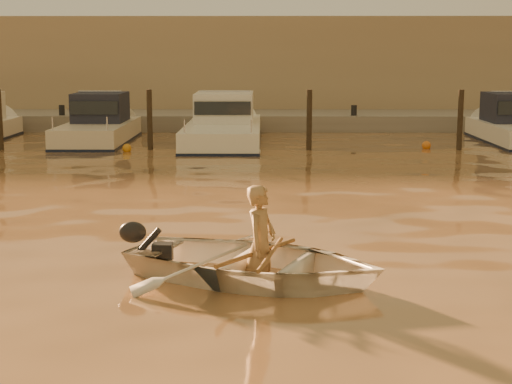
{
  "coord_description": "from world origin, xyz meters",
  "views": [
    {
      "loc": [
        -1.76,
        -12.19,
        3.22
      ],
      "look_at": [
        -1.87,
        1.61,
        0.75
      ],
      "focal_mm": 55.0,
      "sensor_mm": 36.0,
      "label": 1
    }
  ],
  "objects_px": {
    "moored_boat_1": "(98,125)",
    "moored_boat_2": "(224,125)",
    "person": "(261,244)",
    "dinghy": "(254,262)",
    "waterfront_building": "(298,69)"
  },
  "relations": [
    {
      "from": "dinghy",
      "to": "moored_boat_1",
      "type": "bearing_deg",
      "value": 39.87
    },
    {
      "from": "person",
      "to": "moored_boat_2",
      "type": "xyz_separation_m",
      "value": [
        -1.37,
        17.43,
        0.08
      ]
    },
    {
      "from": "person",
      "to": "moored_boat_2",
      "type": "height_order",
      "value": "moored_boat_2"
    },
    {
      "from": "moored_boat_1",
      "to": "moored_boat_2",
      "type": "relative_size",
      "value": 0.77
    },
    {
      "from": "dinghy",
      "to": "moored_boat_1",
      "type": "height_order",
      "value": "moored_boat_1"
    },
    {
      "from": "moored_boat_2",
      "to": "person",
      "type": "bearing_deg",
      "value": -85.5
    },
    {
      "from": "dinghy",
      "to": "moored_boat_1",
      "type": "relative_size",
      "value": 0.57
    },
    {
      "from": "moored_boat_2",
      "to": "waterfront_building",
      "type": "relative_size",
      "value": 0.19
    },
    {
      "from": "dinghy",
      "to": "person",
      "type": "height_order",
      "value": "person"
    },
    {
      "from": "person",
      "to": "moored_boat_1",
      "type": "distance_m",
      "value": 18.4
    },
    {
      "from": "moored_boat_1",
      "to": "moored_boat_2",
      "type": "bearing_deg",
      "value": 0.0
    },
    {
      "from": "dinghy",
      "to": "waterfront_building",
      "type": "xyz_separation_m",
      "value": [
        1.87,
        28.39,
        2.13
      ]
    },
    {
      "from": "moored_boat_2",
      "to": "waterfront_building",
      "type": "height_order",
      "value": "waterfront_building"
    },
    {
      "from": "person",
      "to": "moored_boat_1",
      "type": "relative_size",
      "value": 0.25
    },
    {
      "from": "moored_boat_1",
      "to": "waterfront_building",
      "type": "height_order",
      "value": "waterfront_building"
    }
  ]
}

